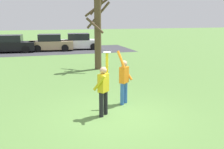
# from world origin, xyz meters

# --- Properties ---
(ground_plane) EXTENTS (120.00, 120.00, 0.00)m
(ground_plane) POSITION_xyz_m (0.00, 0.00, 0.00)
(ground_plane) COLOR #567F3D
(person_catcher) EXTENTS (0.56, 0.55, 2.08)m
(person_catcher) POSITION_xyz_m (-0.36, 0.12, 0.98)
(person_catcher) COLOR black
(person_catcher) RESTS_ON ground_plane
(person_defender) EXTENTS (0.65, 0.65, 2.05)m
(person_defender) POSITION_xyz_m (0.68, 1.04, 0.98)
(person_defender) COLOR #3366B7
(person_defender) RESTS_ON ground_plane
(frisbee_disc) EXTENTS (0.25, 0.25, 0.02)m
(frisbee_disc) POSITION_xyz_m (-0.19, 0.27, 2.09)
(frisbee_disc) COLOR white
(frisbee_disc) RESTS_ON person_catcher
(parked_car_black) EXTENTS (4.26, 2.36, 1.59)m
(parked_car_black) POSITION_xyz_m (-4.45, 17.77, 0.73)
(parked_car_black) COLOR black
(parked_car_black) RESTS_ON ground_plane
(parked_car_tan) EXTENTS (4.26, 2.36, 1.59)m
(parked_car_tan) POSITION_xyz_m (-0.88, 17.87, 0.73)
(parked_car_tan) COLOR tan
(parked_car_tan) RESTS_ON ground_plane
(parked_car_white) EXTENTS (4.26, 2.36, 1.59)m
(parked_car_white) POSITION_xyz_m (1.97, 18.20, 0.73)
(parked_car_white) COLOR white
(parked_car_white) RESTS_ON ground_plane
(parking_strip) EXTENTS (16.00, 6.40, 0.01)m
(parking_strip) POSITION_xyz_m (-1.07, 17.82, 0.00)
(parking_strip) COLOR #38383D
(parking_strip) RESTS_ON ground_plane
(bare_tree_tall) EXTENTS (2.11, 2.13, 5.60)m
(bare_tree_tall) POSITION_xyz_m (1.38, 7.84, 2.74)
(bare_tree_tall) COLOR brown
(bare_tree_tall) RESTS_ON ground_plane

